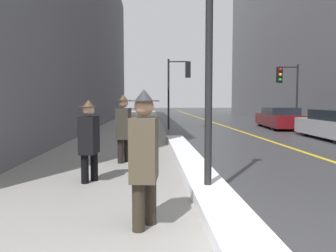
# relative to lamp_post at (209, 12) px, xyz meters

# --- Properties ---
(sidewalk_slab) EXTENTS (4.00, 80.00, 0.01)m
(sidewalk_slab) POSITION_rel_lamp_post_xyz_m (-2.17, 12.71, -2.99)
(sidewalk_slab) COLOR gray
(sidewalk_slab) RESTS_ON ground
(road_centre_stripe) EXTENTS (0.16, 80.00, 0.00)m
(road_centre_stripe) POSITION_rel_lamp_post_xyz_m (3.83, 12.71, -2.99)
(road_centre_stripe) COLOR gold
(road_centre_stripe) RESTS_ON ground
(snow_bank_curb) EXTENTS (0.64, 10.77, 0.21)m
(snow_bank_curb) POSITION_rel_lamp_post_xyz_m (0.03, 2.48, -2.89)
(snow_bank_curb) COLOR white
(snow_bank_curb) RESTS_ON ground
(building_facade_left) EXTENTS (6.00, 36.00, 13.06)m
(building_facade_left) POSITION_rel_lamp_post_xyz_m (-7.17, 17.71, 3.54)
(building_facade_left) COLOR slate
(building_facade_left) RESTS_ON ground
(lamp_post) EXTENTS (0.28, 0.28, 5.01)m
(lamp_post) POSITION_rel_lamp_post_xyz_m (0.00, 0.00, 0.00)
(lamp_post) COLOR black
(lamp_post) RESTS_ON ground
(traffic_light_near) EXTENTS (1.31, 0.33, 3.98)m
(traffic_light_near) POSITION_rel_lamp_post_xyz_m (0.76, 13.36, -0.12)
(traffic_light_near) COLOR black
(traffic_light_near) RESTS_ON ground
(traffic_light_far) EXTENTS (1.31, 0.35, 3.69)m
(traffic_light_far) POSITION_rel_lamp_post_xyz_m (6.85, 13.21, -0.33)
(traffic_light_far) COLOR black
(traffic_light_far) RESTS_ON ground
(pedestrian_nearside) EXTENTS (0.37, 0.56, 1.72)m
(pedestrian_nearside) POSITION_rel_lamp_post_xyz_m (-1.02, -1.29, -2.05)
(pedestrian_nearside) COLOR #2A241B
(pedestrian_nearside) RESTS_ON ground
(pedestrian_in_fedora) EXTENTS (0.34, 0.72, 1.61)m
(pedestrian_in_fedora) POSITION_rel_lamp_post_xyz_m (-2.12, 1.08, -2.12)
(pedestrian_in_fedora) COLOR black
(pedestrian_in_fedora) RESTS_ON ground
(pedestrian_in_glasses) EXTENTS (0.37, 0.76, 1.75)m
(pedestrian_in_glasses) POSITION_rel_lamp_post_xyz_m (-1.62, 3.12, -2.04)
(pedestrian_in_glasses) COLOR black
(pedestrian_in_glasses) RESTS_ON ground
(parked_car_maroon) EXTENTS (2.16, 5.01, 1.24)m
(parked_car_maroon) POSITION_rel_lamp_post_xyz_m (6.66, 13.60, -2.40)
(parked_car_maroon) COLOR #600F14
(parked_car_maroon) RESTS_ON ground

